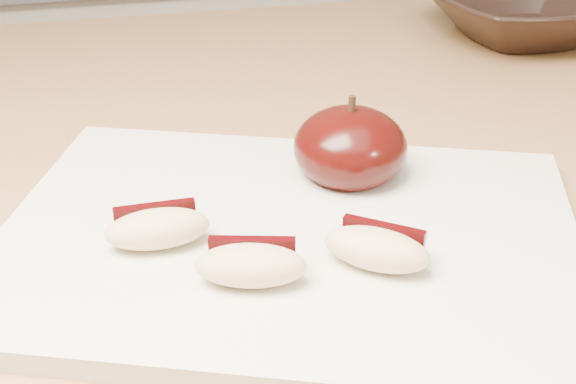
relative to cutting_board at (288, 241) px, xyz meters
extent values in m
cube|color=silver|center=(-0.06, 0.84, -0.46)|extent=(2.40, 0.60, 0.90)
cube|color=#A97B49|center=(-0.06, 0.14, -0.03)|extent=(1.64, 0.64, 0.04)
cube|color=silver|center=(0.00, 0.00, 0.00)|extent=(0.38, 0.33, 0.01)
ellipsoid|color=black|center=(0.05, 0.06, 0.02)|extent=(0.07, 0.07, 0.05)
cylinder|color=black|center=(0.05, 0.06, 0.05)|extent=(0.00, 0.00, 0.01)
ellipsoid|color=#CFB483|center=(-0.07, 0.00, 0.02)|extent=(0.06, 0.03, 0.02)
cube|color=black|center=(-0.07, 0.01, 0.02)|extent=(0.04, 0.01, 0.02)
ellipsoid|color=#CFB483|center=(-0.03, -0.04, 0.02)|extent=(0.06, 0.04, 0.02)
cube|color=black|center=(-0.03, -0.03, 0.02)|extent=(0.04, 0.02, 0.02)
ellipsoid|color=#CFB483|center=(0.04, -0.04, 0.02)|extent=(0.06, 0.06, 0.02)
cube|color=black|center=(0.04, -0.03, 0.02)|extent=(0.04, 0.03, 0.02)
imported|color=black|center=(0.31, 0.32, 0.02)|extent=(0.21, 0.21, 0.05)
camera|label=1|loc=(-0.08, -0.37, 0.24)|focal=50.00mm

